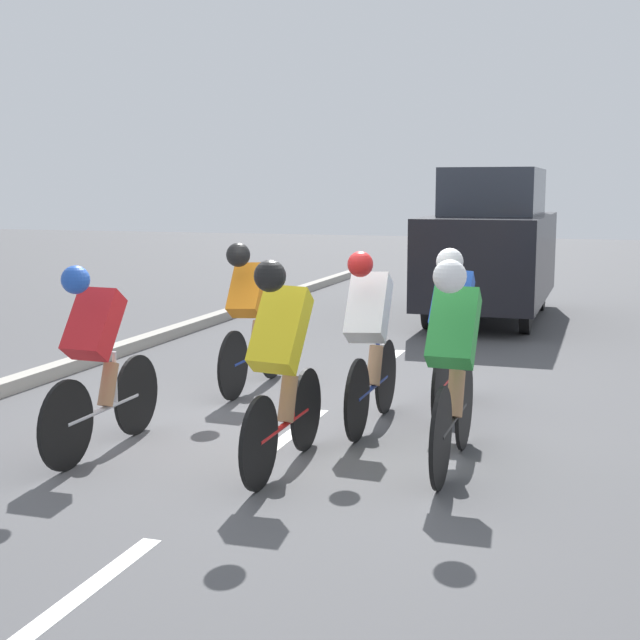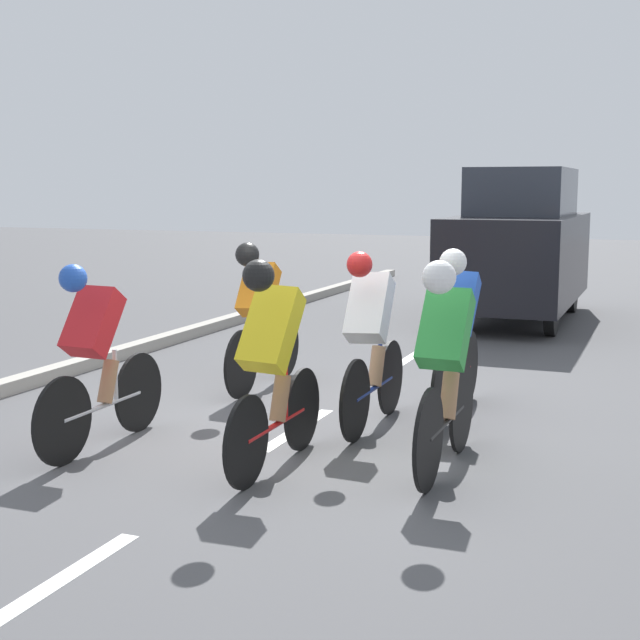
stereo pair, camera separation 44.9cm
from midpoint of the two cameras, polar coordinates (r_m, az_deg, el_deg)
ground_plane at (r=7.50m, az=-0.05°, el=-7.23°), size 60.00×60.00×0.00m
lane_stripe_near at (r=4.93m, az=-14.08°, el=-16.08°), size 0.12×1.40×0.01m
lane_stripe_mid at (r=7.59m, az=0.25°, el=-7.01°), size 0.12×1.40×0.01m
lane_stripe_far at (r=10.56m, az=6.63°, el=-2.64°), size 0.12×1.40×0.01m
cyclist_orange at (r=8.93m, az=-2.46°, el=0.53°), size 0.34×1.72×1.50m
cyclist_red at (r=7.02m, az=-12.40°, el=-2.10°), size 0.33×1.67×1.47m
cyclist_white at (r=7.47m, az=4.97°, el=-1.10°), size 0.35×1.63×1.52m
cyclist_green at (r=6.37m, az=10.02°, el=-2.68°), size 0.33×1.70×1.55m
cyclist_blue at (r=7.94m, az=10.32°, el=-0.56°), size 0.34×1.73×1.52m
cyclist_yellow at (r=6.32m, az=-1.06°, el=-2.57°), size 0.34×1.62×1.55m
support_car at (r=14.00m, az=13.54°, el=4.63°), size 1.70×4.11×2.32m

